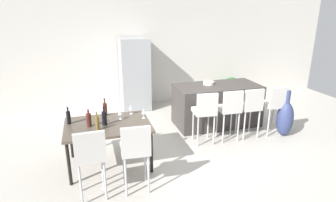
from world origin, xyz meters
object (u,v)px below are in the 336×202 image
at_px(wine_bottle_middle, 97,123).
at_px(wine_bottle_corner, 104,118).
at_px(bar_chair_far, 275,103).
at_px(wine_bottle_near, 69,117).
at_px(floor_vase, 285,118).
at_px(potted_plant, 231,86).
at_px(bar_chair_right, 251,105).
at_px(wine_glass_end, 120,113).
at_px(fruit_bowl, 209,83).
at_px(wine_glass_inner, 131,107).
at_px(refrigerator, 135,74).
at_px(dining_chair_far, 135,148).
at_px(wine_bottle_right, 105,109).
at_px(wine_bottle_left, 89,120).
at_px(bar_chair_middle, 230,107).
at_px(dining_chair_near, 90,154).
at_px(bar_chair_left, 205,110).
at_px(kitchen_island, 217,105).
at_px(dining_table, 108,128).
at_px(wine_glass_far, 143,111).

xyz_separation_m(wine_bottle_middle, wine_bottle_corner, (0.12, 0.17, 0.01)).
distance_m(bar_chair_far, wine_bottle_near, 4.00).
bearing_deg(wine_bottle_corner, floor_vase, 2.95).
xyz_separation_m(floor_vase, potted_plant, (0.13, 2.53, 0.01)).
height_order(bar_chair_right, wine_glass_end, bar_chair_right).
relative_size(fruit_bowl, floor_vase, 0.25).
height_order(wine_glass_inner, refrigerator, refrigerator).
relative_size(dining_chair_far, wine_bottle_right, 3.32).
bearing_deg(wine_bottle_left, bar_chair_middle, 6.52).
bearing_deg(wine_glass_end, wine_bottle_near, 176.85).
relative_size(dining_chair_near, wine_bottle_middle, 3.50).
xyz_separation_m(bar_chair_far, potted_plant, (0.33, 2.41, -0.31)).
bearing_deg(wine_glass_inner, bar_chair_left, -2.91).
height_order(dining_chair_far, wine_bottle_middle, dining_chair_far).
height_order(bar_chair_middle, wine_bottle_left, bar_chair_middle).
height_order(kitchen_island, bar_chair_far, bar_chair_far).
height_order(wine_glass_end, fruit_bowl, fruit_bowl).
height_order(bar_chair_left, dining_chair_near, same).
relative_size(kitchen_island, dining_table, 1.36).
height_order(wine_bottle_corner, wine_glass_end, wine_bottle_corner).
relative_size(wine_bottle_corner, wine_glass_end, 1.85).
xyz_separation_m(wine_bottle_right, wine_bottle_left, (-0.29, -0.43, -0.01)).
bearing_deg(bar_chair_right, wine_glass_end, -176.90).
bearing_deg(floor_vase, dining_chair_near, -165.32).
bearing_deg(bar_chair_right, wine_bottle_middle, -170.80).
relative_size(floor_vase, potted_plant, 1.48).
distance_m(kitchen_island, fruit_bowl, 0.54).
height_order(wine_bottle_middle, wine_bottle_corner, wine_bottle_corner).
xyz_separation_m(wine_bottle_left, wine_bottle_middle, (0.12, -0.18, 0.00)).
distance_m(wine_bottle_left, wine_bottle_middle, 0.22).
height_order(bar_chair_middle, dining_chair_near, same).
xyz_separation_m(bar_chair_middle, wine_bottle_near, (-2.98, -0.10, 0.15)).
bearing_deg(floor_vase, potted_plant, 86.98).
bearing_deg(dining_table, fruit_bowl, 28.04).
distance_m(bar_chair_left, wine_bottle_right, 1.86).
bearing_deg(bar_chair_right, floor_vase, -9.44).
distance_m(bar_chair_left, wine_glass_inner, 1.42).
xyz_separation_m(wine_bottle_left, wine_glass_far, (0.91, 0.11, 0.01)).
relative_size(wine_bottle_middle, wine_glass_far, 1.72).
height_order(wine_bottle_right, wine_bottle_left, wine_bottle_right).
distance_m(wine_glass_far, refrigerator, 2.63).
distance_m(dining_chair_near, wine_bottle_corner, 0.89).
bearing_deg(wine_bottle_near, wine_bottle_right, 20.35).
xyz_separation_m(dining_chair_far, wine_glass_end, (-0.08, 1.01, 0.17)).
distance_m(wine_bottle_right, wine_bottle_left, 0.52).
xyz_separation_m(wine_bottle_right, potted_plant, (3.72, 2.28, -0.47)).
bearing_deg(dining_chair_far, bar_chair_middle, 28.98).
height_order(kitchen_island, wine_glass_end, kitchen_island).
bearing_deg(refrigerator, dining_table, -108.86).
bearing_deg(bar_chair_left, dining_table, -171.10).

